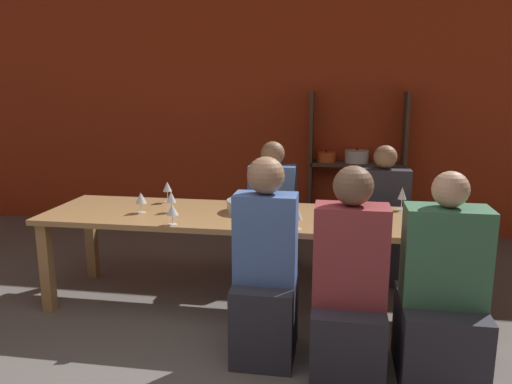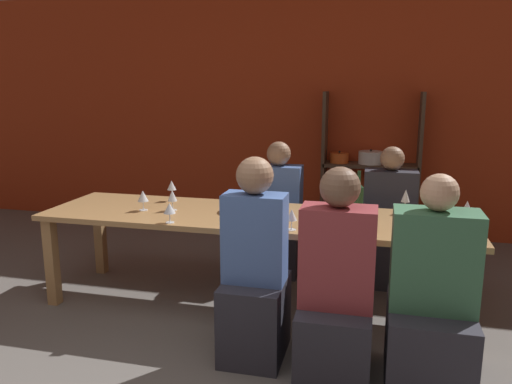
# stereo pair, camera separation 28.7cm
# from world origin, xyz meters

# --- Properties ---
(wall_back_red) EXTENTS (8.80, 0.06, 2.70)m
(wall_back_red) POSITION_xyz_m (0.00, 3.83, 1.35)
(wall_back_red) COLOR #B23819
(wall_back_red) RESTS_ON ground_plane
(shelf_unit) EXTENTS (1.03, 0.30, 1.60)m
(shelf_unit) POSITION_xyz_m (0.96, 3.63, 0.59)
(shelf_unit) COLOR #4C3828
(shelf_unit) RESTS_ON ground_plane
(dining_table) EXTENTS (3.16, 0.85, 0.72)m
(dining_table) POSITION_xyz_m (0.18, 1.65, 0.65)
(dining_table) COLOR #AD7F4C
(dining_table) RESTS_ON ground_plane
(mixing_bowl) EXTENTS (0.32, 0.32, 0.09)m
(mixing_bowl) POSITION_xyz_m (0.11, 1.74, 0.77)
(mixing_bowl) COLOR #B7BABC
(mixing_bowl) RESTS_ON dining_table
(wine_bottle_green) EXTENTS (0.08, 0.08, 0.32)m
(wine_bottle_green) POSITION_xyz_m (0.93, 1.89, 0.84)
(wine_bottle_green) COLOR #19381E
(wine_bottle_green) RESTS_ON dining_table
(wine_glass_white_a) EXTENTS (0.08, 0.08, 0.15)m
(wine_glass_white_a) POSITION_xyz_m (-0.67, 1.57, 0.83)
(wine_glass_white_a) COLOR white
(wine_glass_white_a) RESTS_ON dining_table
(wine_glass_red_a) EXTENTS (0.07, 0.07, 0.17)m
(wine_glass_red_a) POSITION_xyz_m (-0.59, 1.94, 0.85)
(wine_glass_red_a) COLOR white
(wine_glass_red_a) RESTS_ON dining_table
(wine_glass_empty_a) EXTENTS (0.07, 0.07, 0.14)m
(wine_glass_empty_a) POSITION_xyz_m (0.53, 1.32, 0.82)
(wine_glass_empty_a) COLOR white
(wine_glass_empty_a) RESTS_ON dining_table
(wine_glass_red_b) EXTENTS (0.07, 0.07, 0.15)m
(wine_glass_red_b) POSITION_xyz_m (1.69, 1.83, 0.82)
(wine_glass_red_b) COLOR white
(wine_glass_red_b) RESTS_ON dining_table
(wine_glass_white_b) EXTENTS (0.08, 0.08, 0.14)m
(wine_glass_white_b) POSITION_xyz_m (-0.33, 1.29, 0.82)
(wine_glass_white_b) COLOR white
(wine_glass_white_b) RESTS_ON dining_table
(wine_glass_white_c) EXTENTS (0.07, 0.07, 0.16)m
(wine_glass_white_c) POSITION_xyz_m (-0.45, 1.63, 0.83)
(wine_glass_white_c) COLOR white
(wine_glass_white_c) RESTS_ON dining_table
(wine_glass_white_d) EXTENTS (0.07, 0.07, 0.17)m
(wine_glass_white_d) POSITION_xyz_m (0.82, 1.30, 0.84)
(wine_glass_white_d) COLOR white
(wine_glass_white_d) RESTS_ON dining_table
(wine_glass_white_e) EXTENTS (0.07, 0.07, 0.18)m
(wine_glass_white_e) POSITION_xyz_m (1.28, 1.98, 0.84)
(wine_glass_white_e) COLOR white
(wine_glass_white_e) RESTS_ON dining_table
(wine_glass_white_f) EXTENTS (0.08, 0.08, 0.17)m
(wine_glass_white_f) POSITION_xyz_m (0.36, 1.53, 0.84)
(wine_glass_white_f) COLOR white
(wine_glass_white_f) RESTS_ON dining_table
(wine_glass_red_c) EXTENTS (0.07, 0.07, 0.17)m
(wine_glass_red_c) POSITION_xyz_m (1.63, 1.53, 0.83)
(wine_glass_red_c) COLOR white
(wine_glass_red_c) RESTS_ON dining_table
(wine_glass_red_d) EXTENTS (0.08, 0.08, 0.15)m
(wine_glass_red_d) POSITION_xyz_m (1.04, 1.37, 0.82)
(wine_glass_red_d) COLOR white
(wine_glass_red_d) RESTS_ON dining_table
(person_near_a) EXTENTS (0.45, 0.56, 1.21)m
(person_near_a) POSITION_xyz_m (1.38, 0.87, 0.44)
(person_near_a) COLOR #2D2D38
(person_near_a) RESTS_ON ground_plane
(person_far_a) EXTENTS (0.43, 0.54, 1.17)m
(person_far_a) POSITION_xyz_m (1.18, 2.42, 0.42)
(person_far_a) COLOR #2D2D38
(person_far_a) RESTS_ON ground_plane
(person_near_b) EXTENTS (0.41, 0.52, 1.23)m
(person_near_b) POSITION_xyz_m (0.87, 0.85, 0.45)
(person_near_b) COLOR #2D2D38
(person_near_b) RESTS_ON ground_plane
(person_far_b) EXTENTS (0.41, 0.52, 1.18)m
(person_far_b) POSITION_xyz_m (0.21, 2.45, 0.43)
(person_far_b) COLOR #2D2D38
(person_far_b) RESTS_ON ground_plane
(person_near_c) EXTENTS (0.37, 0.47, 1.26)m
(person_near_c) POSITION_xyz_m (0.37, 0.95, 0.47)
(person_near_c) COLOR #2D2D38
(person_near_c) RESTS_ON ground_plane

